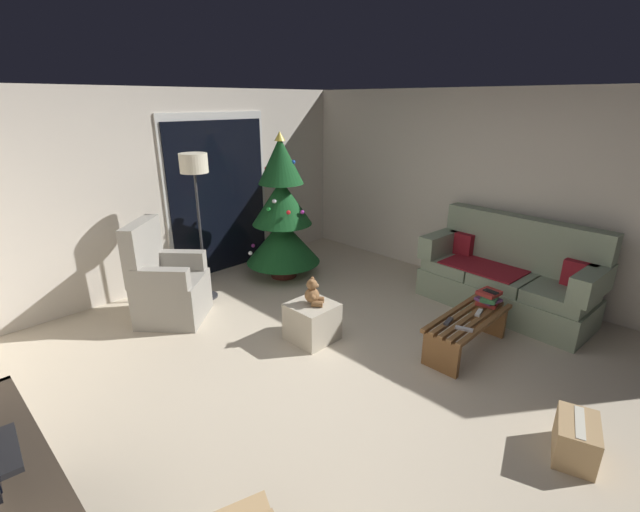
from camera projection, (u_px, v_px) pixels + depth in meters
ground_plane at (343, 372)px, 3.97m from camera, size 7.00×7.00×0.00m
wall_back at (168, 191)px, 5.57m from camera, size 5.72×0.12×2.50m
wall_right at (497, 192)px, 5.46m from camera, size 0.12×6.00×2.50m
patio_door_frame at (219, 195)px, 6.04m from camera, size 1.60×0.02×2.20m
patio_door_glass at (220, 199)px, 6.05m from camera, size 1.50×0.02×2.10m
couch at (508, 277)px, 5.06m from camera, size 0.90×1.99×1.08m
coffee_table at (467, 327)px, 4.24m from camera, size 1.10×0.40×0.37m
remote_white at (479, 313)px, 4.24m from camera, size 0.16×0.07×0.02m
remote_silver at (464, 329)px, 3.95m from camera, size 0.09×0.16×0.02m
remote_graphite at (448, 321)px, 4.08m from camera, size 0.16×0.07×0.02m
book_stack at (489, 298)px, 4.42m from camera, size 0.28×0.24×0.15m
cell_phone at (491, 292)px, 4.37m from camera, size 0.09×0.15×0.01m
christmas_tree at (282, 216)px, 5.84m from camera, size 1.02×1.02×1.98m
armchair at (167, 285)px, 4.83m from camera, size 0.97×0.97×1.13m
floor_lamp at (195, 178)px, 4.97m from camera, size 0.32×0.32×1.78m
ottoman at (312, 322)px, 4.46m from camera, size 0.44×0.44×0.40m
teddy_bear_chestnut at (313, 293)px, 4.35m from camera, size 0.21×0.22×0.29m
cardboard_box_taped_mid_floor at (576, 439)px, 2.99m from camera, size 0.46×0.36×0.29m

